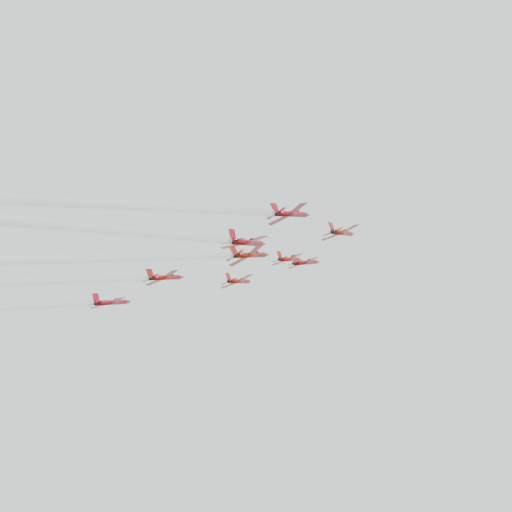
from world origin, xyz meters
The scene contains 7 objects.
jet_lead centered at (-2.27, 25.87, 149.64)m, with size 9.71×12.63×7.34m.
jet_row2_left centered at (-16.12, 15.26, 144.08)m, with size 9.60×12.49×7.25m.
jet_row2_center centered at (0.15, 15.05, 143.96)m, with size 8.67×11.28×6.55m.
jet_row2_right centered at (17.31, 11.63, 142.17)m, with size 9.71×12.62×7.33m.
jet_center centered at (2.70, -46.20, 111.80)m, with size 10.00×96.65×51.48m.
jet_rear_right centered at (9.54, -57.26, 106.01)m, with size 10.45×100.98×53.79m.
jet_rear_farright centered at (23.28, -54.50, 107.45)m, with size 8.75×84.58×45.05m.
Camera 1 is at (74.95, -91.74, 56.39)m, focal length 45.00 mm.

